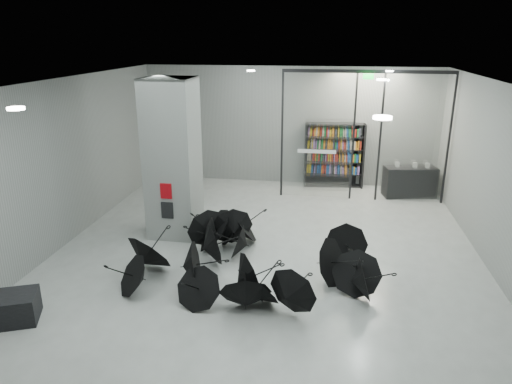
% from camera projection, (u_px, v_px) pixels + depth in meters
% --- Properties ---
extents(room, '(14.00, 14.02, 4.01)m').
position_uv_depth(room, '(259.00, 147.00, 9.31)').
color(room, gray).
rests_on(room, ground).
extents(column, '(1.20, 1.20, 4.00)m').
position_uv_depth(column, '(173.00, 159.00, 11.82)').
color(column, slate).
rests_on(column, ground).
extents(fire_cabinet, '(0.28, 0.04, 0.38)m').
position_uv_depth(fire_cabinet, '(166.00, 191.00, 11.44)').
color(fire_cabinet, '#A50A07').
rests_on(fire_cabinet, column).
extents(info_panel, '(0.30, 0.03, 0.42)m').
position_uv_depth(info_panel, '(167.00, 210.00, 11.60)').
color(info_panel, black).
rests_on(info_panel, column).
extents(exit_sign, '(0.30, 0.06, 0.15)m').
position_uv_depth(exit_sign, '(368.00, 77.00, 13.61)').
color(exit_sign, '#0CE533').
rests_on(exit_sign, room).
extents(glass_partition, '(5.06, 0.08, 4.00)m').
position_uv_depth(glass_partition, '(364.00, 131.00, 14.32)').
color(glass_partition, silver).
rests_on(glass_partition, ground).
extents(bookshelf, '(2.01, 0.62, 2.18)m').
position_uv_depth(bookshelf, '(334.00, 155.00, 15.96)').
color(bookshelf, black).
rests_on(bookshelf, ground).
extents(shop_counter, '(1.72, 0.96, 0.97)m').
position_uv_depth(shop_counter, '(409.00, 182.00, 15.11)').
color(shop_counter, black).
rests_on(shop_counter, ground).
extents(umbrella_cluster, '(5.82, 4.44, 1.32)m').
position_uv_depth(umbrella_cluster, '(243.00, 262.00, 10.15)').
color(umbrella_cluster, black).
rests_on(umbrella_cluster, ground).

